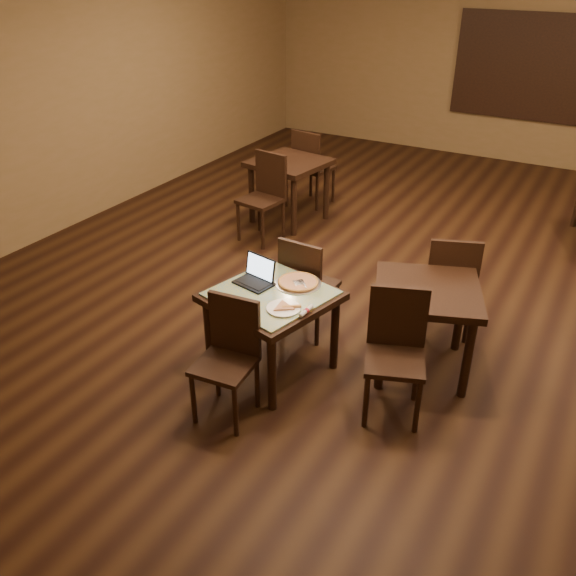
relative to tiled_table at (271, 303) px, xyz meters
The scene contains 20 objects.
ground 2.22m from the tiled_table, 88.03° to the left, with size 10.00×10.00×0.00m, color black.
wall_back 7.16m from the tiled_table, 89.41° to the left, with size 8.00×0.02×3.00m, color olive.
wall_left 4.54m from the tiled_table, 151.70° to the left, with size 0.02×10.00×3.00m, color olive.
mural 7.15m from the tiled_table, 85.37° to the left, with size 2.34×0.05×1.64m.
tiled_table is the anchor object (origin of this frame).
chair_main_near 0.62m from the tiled_table, 90.78° to the right, with size 0.46×0.46×0.98m.
chair_main_far 0.62m from the tiled_table, 90.35° to the left, with size 0.45×0.45×1.00m.
laptop 0.27m from the tiled_table, 153.39° to the left, with size 0.35×0.30×0.21m.
plate 0.31m from the tiled_table, 39.29° to the right, with size 0.27×0.27×0.01m, color white.
pizza_slice 0.31m from the tiled_table, 39.29° to the right, with size 0.19×0.19×0.02m, color beige, non-canonical shape.
pizza_pan 0.29m from the tiled_table, 63.43° to the left, with size 0.39×0.39×0.01m, color silver.
pizza_whole 0.29m from the tiled_table, 63.43° to the left, with size 0.34×0.34×0.02m.
spatula 0.29m from the tiled_table, 57.53° to the left, with size 0.09×0.21×0.01m, color silver.
napkin_roll 0.44m from the tiled_table, 19.29° to the right, with size 0.05×0.17×0.04m.
other_table_b 3.32m from the tiled_table, 116.92° to the left, with size 1.01×1.01×0.83m.
other_table_b_chair_near 2.77m from the tiled_table, 122.51° to the left, with size 0.53×0.53×1.07m.
other_table_b_chair_far 3.90m from the tiled_table, 112.94° to the left, with size 0.53×0.53×1.07m.
other_table_c 1.29m from the tiled_table, 30.18° to the left, with size 1.10×1.10×0.80m.
other_table_c_chair_near 1.09m from the tiled_table, ahead, with size 0.58×0.58×1.03m.
other_table_c_chair_far 1.70m from the tiled_table, 47.61° to the left, with size 0.58×0.58×1.03m.
Camera 1 is at (2.18, -5.81, 3.24)m, focal length 38.00 mm.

